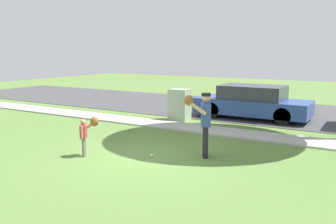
# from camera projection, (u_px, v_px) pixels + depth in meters

# --- Properties ---
(ground_plane) EXTENTS (48.00, 48.00, 0.00)m
(ground_plane) POSITION_uv_depth(u_px,v_px,m) (201.00, 131.00, 12.25)
(ground_plane) COLOR #567538
(sidewalk_strip) EXTENTS (36.00, 1.20, 0.06)m
(sidewalk_strip) POSITION_uv_depth(u_px,v_px,m) (203.00, 129.00, 12.33)
(sidewalk_strip) COLOR #A3A39E
(sidewalk_strip) RESTS_ON ground
(road_surface) EXTENTS (36.00, 6.80, 0.02)m
(road_surface) POSITION_uv_depth(u_px,v_px,m) (248.00, 110.00, 16.58)
(road_surface) COLOR #424244
(road_surface) RESTS_ON ground
(person_adult) EXTENTS (0.59, 0.81, 1.66)m
(person_adult) POSITION_uv_depth(u_px,v_px,m) (204.00, 118.00, 8.97)
(person_adult) COLOR black
(person_adult) RESTS_ON ground
(person_child) EXTENTS (0.40, 0.53, 1.03)m
(person_child) POSITION_uv_depth(u_px,v_px,m) (87.00, 131.00, 9.16)
(person_child) COLOR #6B6656
(person_child) RESTS_ON ground
(baseball) EXTENTS (0.07, 0.07, 0.07)m
(baseball) POSITION_uv_depth(u_px,v_px,m) (152.00, 155.00, 9.20)
(baseball) COLOR white
(baseball) RESTS_ON ground
(utility_cabinet) EXTENTS (0.77, 0.56, 1.24)m
(utility_cabinet) POSITION_uv_depth(u_px,v_px,m) (180.00, 105.00, 13.94)
(utility_cabinet) COLOR #9EB293
(utility_cabinet) RESTS_ON ground
(parked_wagon_blue) EXTENTS (4.50, 1.80, 1.33)m
(parked_wagon_blue) POSITION_uv_depth(u_px,v_px,m) (252.00, 102.00, 14.37)
(parked_wagon_blue) COLOR #2D478C
(parked_wagon_blue) RESTS_ON road_surface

